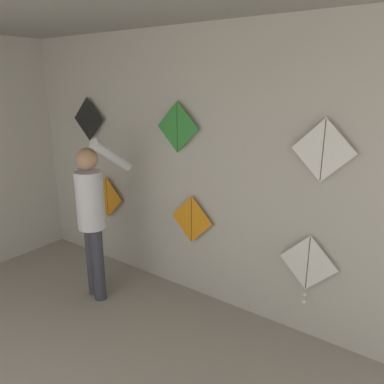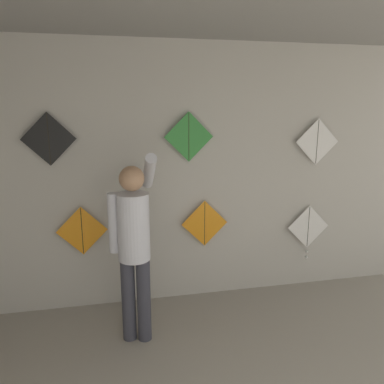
{
  "view_description": "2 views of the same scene",
  "coord_description": "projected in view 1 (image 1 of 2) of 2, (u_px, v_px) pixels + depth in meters",
  "views": [
    {
      "loc": [
        2.21,
        0.89,
        2.29
      ],
      "look_at": [
        0.21,
        3.65,
        1.27
      ],
      "focal_mm": 35.0,
      "sensor_mm": 36.0,
      "label": 1
    },
    {
      "loc": [
        -0.92,
        0.06,
        2.16
      ],
      "look_at": [
        -0.16,
        3.65,
        1.3
      ],
      "focal_mm": 35.0,
      "sensor_mm": 36.0,
      "label": 2
    }
  ],
  "objects": [
    {
      "name": "kite_4",
      "position": [
        177.0,
        127.0,
        3.77
      ],
      "size": [
        0.52,
        0.01,
        0.52
      ],
      "color": "#338C38"
    },
    {
      "name": "kite_1",
      "position": [
        192.0,
        219.0,
        3.95
      ],
      "size": [
        0.52,
        0.01,
        0.52
      ],
      "color": "orange"
    },
    {
      "name": "kite_3",
      "position": [
        88.0,
        119.0,
        4.55
      ],
      "size": [
        0.52,
        0.01,
        0.52
      ],
      "color": "black"
    },
    {
      "name": "kite_0",
      "position": [
        107.0,
        197.0,
        4.68
      ],
      "size": [
        0.52,
        0.01,
        0.52
      ],
      "color": "orange"
    },
    {
      "name": "shopkeeper",
      "position": [
        92.0,
        211.0,
        3.87
      ],
      "size": [
        0.44,
        0.57,
        1.76
      ],
      "rotation": [
        0.0,
        0.0,
        -0.26
      ],
      "color": "#383842",
      "rests_on": "ground"
    },
    {
      "name": "kite_5",
      "position": [
        323.0,
        151.0,
        2.97
      ],
      "size": [
        0.52,
        0.01,
        0.52
      ],
      "color": "white"
    },
    {
      "name": "kite_2",
      "position": [
        308.0,
        266.0,
        3.28
      ],
      "size": [
        0.52,
        0.04,
        0.66
      ],
      "color": "white"
    },
    {
      "name": "back_panel",
      "position": [
        194.0,
        169.0,
        3.89
      ],
      "size": [
        5.63,
        0.06,
        2.8
      ],
      "primitive_type": "cube",
      "color": "#BCB7AD",
      "rests_on": "ground"
    }
  ]
}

